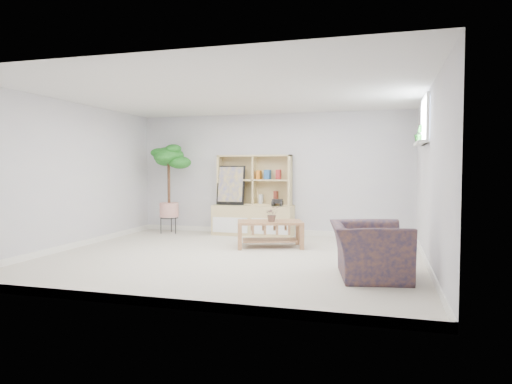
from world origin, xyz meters
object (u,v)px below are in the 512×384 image
(coffee_table, at_px, (270,234))
(armchair, at_px, (369,247))
(storage_unit, at_px, (253,195))
(floor_tree, at_px, (169,189))

(coffee_table, bearing_deg, armchair, -64.01)
(storage_unit, relative_size, armchair, 1.56)
(floor_tree, xyz_separation_m, armchair, (4.01, -2.75, -0.53))
(coffee_table, bearing_deg, storage_unit, 99.67)
(storage_unit, xyz_separation_m, floor_tree, (-1.71, -0.22, 0.12))
(coffee_table, bearing_deg, floor_tree, 138.62)
(storage_unit, height_order, coffee_table, storage_unit)
(armchair, bearing_deg, floor_tree, 45.23)
(storage_unit, height_order, armchair, storage_unit)
(storage_unit, distance_m, coffee_table, 1.51)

